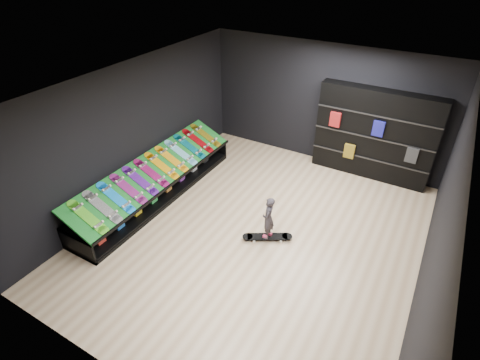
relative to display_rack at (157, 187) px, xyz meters
The scene contains 23 objects.
floor 2.56m from the display_rack, ahead, with size 6.00×7.00×0.01m, color #D2B58E.
ceiling 3.75m from the display_rack, ahead, with size 6.00×7.00×0.01m, color white.
wall_back 4.51m from the display_rack, 53.92° to the left, with size 6.00×0.02×3.00m, color black.
wall_front 4.51m from the display_rack, 53.92° to the right, with size 6.00×0.02×3.00m, color black.
wall_left 1.33m from the display_rack, behind, with size 0.02×7.00×3.00m, color black.
wall_right 5.69m from the display_rack, ahead, with size 0.02×7.00×3.00m, color black.
display_rack is the anchor object (origin of this frame).
turf_ramp 0.46m from the display_rack, ahead, with size 1.00×4.50×0.04m, color #0F621B.
back_shelving 5.19m from the display_rack, 40.42° to the left, with size 2.73×0.32×2.19m, color black.
floor_skateboard 2.83m from the display_rack, ahead, with size 0.98×0.22×0.09m, color black, non-canonical shape.
child 2.83m from the display_rack, ahead, with size 0.20×0.14×0.54m, color black.
display_board_0 1.96m from the display_rack, 88.11° to the right, with size 0.98×0.22×0.09m, color green, non-canonical shape.
display_board_1 1.63m from the display_rack, 87.69° to the right, with size 0.98×0.22×0.09m, color black, non-canonical shape.
display_board_2 1.31m from the display_rack, 87.03° to the right, with size 0.98×0.22×0.09m, color blue, non-canonical shape.
display_board_3 0.99m from the display_rack, 85.85° to the right, with size 0.98×0.22×0.09m, color #2626BF, non-canonical shape.
display_board_4 0.71m from the display_rack, 83.10° to the right, with size 0.98×0.22×0.09m, color purple, non-canonical shape.
display_board_5 0.52m from the display_rack, 70.06° to the right, with size 0.98×0.22×0.09m, color #E5198C, non-canonical shape.
display_board_6 0.52m from the display_rack, 70.06° to the left, with size 0.98×0.22×0.09m, color yellow, non-canonical shape.
display_board_7 0.71m from the display_rack, 83.10° to the left, with size 0.98×0.22×0.09m, color orange, non-canonical shape.
display_board_8 0.99m from the display_rack, 85.85° to the left, with size 0.98×0.22×0.09m, color #0CB2E5, non-canonical shape.
display_board_9 1.31m from the display_rack, 87.03° to the left, with size 0.98×0.22×0.09m, color #0C8C99, non-canonical shape.
display_board_10 1.63m from the display_rack, 87.69° to the left, with size 0.98×0.22×0.09m, color red, non-canonical shape.
display_board_11 1.96m from the display_rack, 88.11° to the left, with size 0.98×0.22×0.09m, color yellow, non-canonical shape.
Camera 1 is at (2.55, -5.11, 5.04)m, focal length 28.00 mm.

